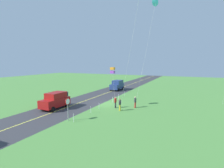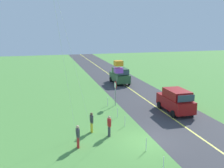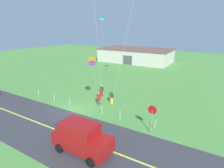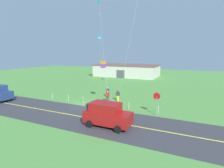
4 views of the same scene
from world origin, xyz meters
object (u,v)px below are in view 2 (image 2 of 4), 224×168
object	(u,v)px
kite_red_low	(118,67)
stop_sign	(115,89)
car_suv_foreground	(176,100)
person_child_watcher	(78,136)
person_adult_companion	(92,122)
car_parked_east_far	(120,75)
person_adult_near	(109,125)

from	to	relation	value
kite_red_low	stop_sign	bearing A→B (deg)	-14.45
stop_sign	kite_red_low	bearing A→B (deg)	165.55
car_suv_foreground	stop_sign	size ratio (longest dim) A/B	1.72
person_child_watcher	car_suv_foreground	bearing A→B (deg)	56.40
car_suv_foreground	person_adult_companion	xyz separation A→B (m)	(-2.64, 8.66, -0.29)
person_child_watcher	car_parked_east_far	bearing A→B (deg)	95.14
person_adult_companion	kite_red_low	world-z (taller)	kite_red_low
person_adult_companion	person_adult_near	bearing A→B (deg)	150.84
person_child_watcher	person_adult_near	bearing A→B (deg)	56.63
car_parked_east_far	person_adult_companion	size ratio (longest dim) A/B	2.75
car_suv_foreground	car_parked_east_far	distance (m)	13.74
stop_sign	person_adult_companion	world-z (taller)	stop_sign
car_suv_foreground	person_adult_near	world-z (taller)	car_suv_foreground
car_parked_east_far	person_adult_near	distance (m)	18.45
car_suv_foreground	person_adult_near	size ratio (longest dim) A/B	2.75
stop_sign	kite_red_low	size ratio (longest dim) A/B	0.45
person_child_watcher	kite_red_low	size ratio (longest dim) A/B	0.28
person_adult_near	person_adult_companion	world-z (taller)	same
car_parked_east_far	kite_red_low	xyz separation A→B (m)	(-17.73, 5.53, 4.12)
car_suv_foreground	person_child_watcher	world-z (taller)	car_suv_foreground
person_adult_near	stop_sign	bearing A→B (deg)	51.48
car_suv_foreground	car_parked_east_far	world-z (taller)	same
car_parked_east_far	kite_red_low	size ratio (longest dim) A/B	0.77
person_child_watcher	kite_red_low	world-z (taller)	kite_red_low
car_parked_east_far	stop_sign	bearing A→B (deg)	160.56
person_adult_near	car_suv_foreground	bearing A→B (deg)	7.18
car_suv_foreground	person_child_watcher	xyz separation A→B (m)	(-4.99, 10.04, -0.29)
kite_red_low	person_child_watcher	bearing A→B (deg)	106.66
stop_sign	person_child_watcher	distance (m)	9.96
car_parked_east_far	person_child_watcher	world-z (taller)	car_parked_east_far
car_suv_foreground	person_adult_near	distance (m)	8.41
car_suv_foreground	stop_sign	bearing A→B (deg)	54.63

